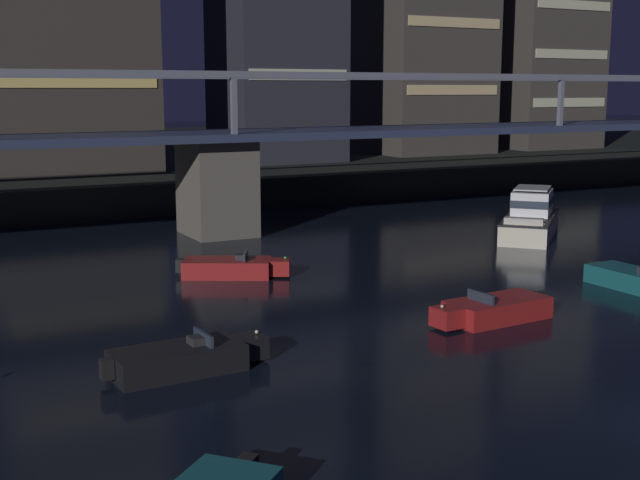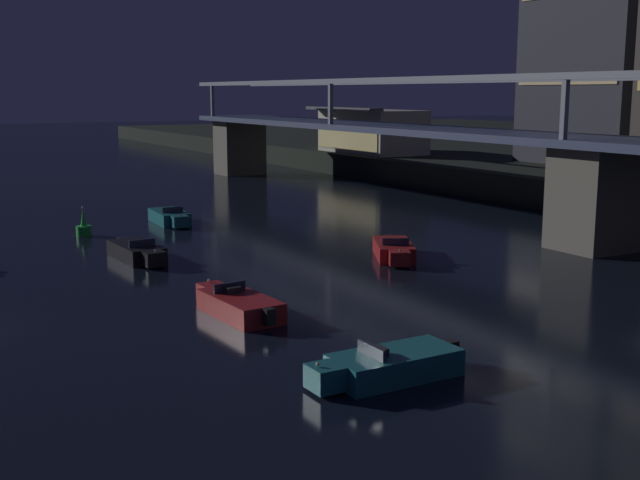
# 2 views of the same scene
# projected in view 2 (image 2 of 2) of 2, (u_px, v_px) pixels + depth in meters

# --- Properties ---
(river_bridge) EXTENTS (99.77, 6.40, 9.38)m
(river_bridge) POSITION_uv_depth(u_px,v_px,m) (600.00, 165.00, 42.75)
(river_bridge) COLOR #605B51
(river_bridge) RESTS_ON ground
(waterfront_pavilion) EXTENTS (12.40, 7.40, 4.70)m
(waterfront_pavilion) POSITION_uv_depth(u_px,v_px,m) (371.00, 131.00, 82.93)
(waterfront_pavilion) COLOR #B2AD9E
(waterfront_pavilion) RESTS_ON far_riverbank
(speedboat_near_right) EXTENTS (4.90, 3.50, 1.16)m
(speedboat_near_right) POSITION_uv_depth(u_px,v_px,m) (394.00, 250.00, 41.09)
(speedboat_near_right) COLOR maroon
(speedboat_near_right) RESTS_ON ground
(speedboat_mid_center) EXTENTS (5.22, 2.01, 1.16)m
(speedboat_mid_center) POSITION_uv_depth(u_px,v_px,m) (138.00, 252.00, 40.64)
(speedboat_mid_center) COLOR black
(speedboat_mid_center) RESTS_ON ground
(speedboat_mid_right) EXTENTS (1.84, 5.20, 1.16)m
(speedboat_mid_right) POSITION_uv_depth(u_px,v_px,m) (389.00, 365.00, 23.76)
(speedboat_mid_right) COLOR #196066
(speedboat_mid_right) RESTS_ON ground
(speedboat_far_left) EXTENTS (5.22, 2.03, 1.16)m
(speedboat_far_left) POSITION_uv_depth(u_px,v_px,m) (170.00, 217.00, 51.99)
(speedboat_far_left) COLOR #196066
(speedboat_far_left) RESTS_ON ground
(speedboat_far_center) EXTENTS (5.22, 2.07, 1.16)m
(speedboat_far_center) POSITION_uv_depth(u_px,v_px,m) (238.00, 305.00, 30.57)
(speedboat_far_center) COLOR maroon
(speedboat_far_center) RESTS_ON ground
(channel_buoy) EXTENTS (0.90, 0.90, 1.76)m
(channel_buoy) POSITION_uv_depth(u_px,v_px,m) (84.00, 228.00, 47.46)
(channel_buoy) COLOR green
(channel_buoy) RESTS_ON ground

